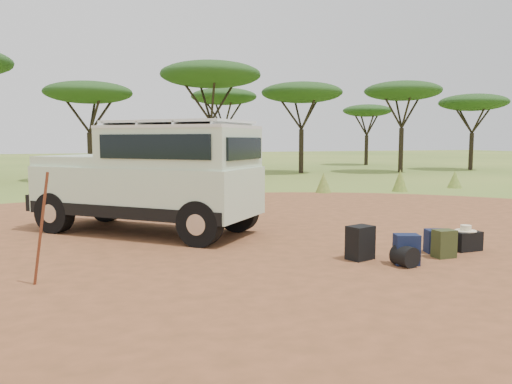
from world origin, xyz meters
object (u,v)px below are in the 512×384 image
object	(u,v)px
safari_vehicle	(153,180)
duffel_navy	(436,241)
walking_staff	(41,229)
backpack_olive	(444,244)
backpack_black	(360,243)
hard_case	(465,241)
backpack_navy	(406,250)

from	to	relation	value
safari_vehicle	duffel_navy	distance (m)	5.79
walking_staff	backpack_olive	bearing A→B (deg)	-61.35
walking_staff	backpack_black	xyz separation A→B (m)	(4.88, -0.21, -0.50)
backpack_black	backpack_olive	distance (m)	1.45
duffel_navy	hard_case	world-z (taller)	duffel_navy
backpack_black	backpack_olive	bearing A→B (deg)	-31.88
walking_staff	backpack_navy	world-z (taller)	walking_staff
backpack_olive	safari_vehicle	bearing A→B (deg)	138.35
hard_case	backpack_olive	bearing A→B (deg)	-157.96
safari_vehicle	backpack_olive	size ratio (longest dim) A/B	10.05
walking_staff	backpack_navy	xyz separation A→B (m)	(5.39, -0.76, -0.54)
backpack_navy	duffel_navy	bearing A→B (deg)	45.88
walking_staff	duffel_navy	size ratio (longest dim) A/B	3.80
safari_vehicle	hard_case	bearing A→B (deg)	7.04
walking_staff	backpack_black	bearing A→B (deg)	-58.47
safari_vehicle	backpack_black	distance (m)	4.70
backpack_olive	walking_staff	bearing A→B (deg)	176.17
backpack_navy	duffel_navy	xyz separation A→B (m)	(1.02, 0.52, -0.04)
walking_staff	safari_vehicle	bearing A→B (deg)	3.40
duffel_navy	hard_case	distance (m)	0.62
backpack_black	backpack_navy	bearing A→B (deg)	-64.03
backpack_black	hard_case	world-z (taller)	backpack_black
backpack_navy	hard_case	size ratio (longest dim) A/B	0.99
duffel_navy	safari_vehicle	bearing A→B (deg)	158.35
duffel_navy	backpack_olive	bearing A→B (deg)	-92.92
backpack_black	hard_case	size ratio (longest dim) A/B	1.14
backpack_olive	hard_case	size ratio (longest dim) A/B	0.96
safari_vehicle	hard_case	xyz separation A→B (m)	(5.02, -3.68, -0.97)
safari_vehicle	backpack_navy	bearing A→B (deg)	-7.80
hard_case	walking_staff	bearing A→B (deg)	176.70
walking_staff	duffel_navy	bearing A→B (deg)	-58.19
backpack_navy	safari_vehicle	bearing A→B (deg)	148.04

